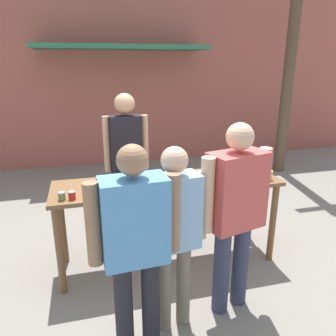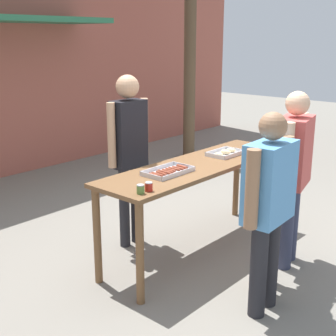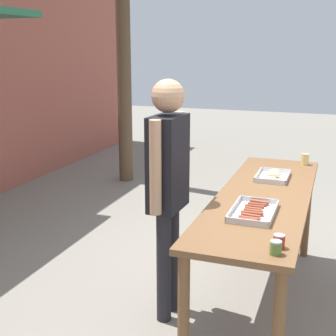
{
  "view_description": "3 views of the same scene",
  "coord_description": "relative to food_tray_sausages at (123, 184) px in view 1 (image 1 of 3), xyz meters",
  "views": [
    {
      "loc": [
        -0.8,
        -3.1,
        2.13
      ],
      "look_at": [
        0.0,
        0.0,
        1.1
      ],
      "focal_mm": 35.0,
      "sensor_mm": 36.0,
      "label": 1
    },
    {
      "loc": [
        -3.57,
        -2.74,
        2.17
      ],
      "look_at": [
        -0.46,
        -0.0,
        1.0
      ],
      "focal_mm": 50.0,
      "sensor_mm": 36.0,
      "label": 2
    },
    {
      "loc": [
        -3.39,
        -0.47,
        2.01
      ],
      "look_at": [
        -0.34,
        0.64,
        1.17
      ],
      "focal_mm": 50.0,
      "sensor_mm": 36.0,
      "label": 3
    }
  ],
  "objects": [
    {
      "name": "person_server_behind_table",
      "position": [
        0.12,
        0.64,
        0.14
      ],
      "size": [
        0.53,
        0.23,
        1.8
      ],
      "rotation": [
        0.0,
        0.0,
        -0.04
      ],
      "color": "#232328",
      "rests_on": "ground"
    },
    {
      "name": "condiment_jar_mustard",
      "position": [
        -0.58,
        -0.22,
        0.02
      ],
      "size": [
        0.06,
        0.06,
        0.08
      ],
      "color": "#567A38",
      "rests_on": "serving_table"
    },
    {
      "name": "food_tray_sausages",
      "position": [
        0.0,
        0.0,
        0.0
      ],
      "size": [
        0.47,
        0.28,
        0.04
      ],
      "color": "silver",
      "rests_on": "serving_table"
    },
    {
      "name": "food_tray_buns",
      "position": [
        0.93,
        -0.0,
        0.01
      ],
      "size": [
        0.38,
        0.26,
        0.06
      ],
      "color": "silver",
      "rests_on": "serving_table"
    },
    {
      "name": "person_customer_waiting_in_line",
      "position": [
        0.28,
        -0.92,
        -0.03
      ],
      "size": [
        0.56,
        0.27,
        1.56
      ],
      "rotation": [
        0.0,
        0.0,
        3.29
      ],
      "color": "#756B5B",
      "rests_on": "ground"
    },
    {
      "name": "person_customer_holding_hotdog",
      "position": [
        -0.05,
        -1.08,
        0.0
      ],
      "size": [
        0.66,
        0.28,
        1.64
      ],
      "rotation": [
        0.0,
        0.0,
        3.2
      ],
      "color": "#232328",
      "rests_on": "ground"
    },
    {
      "name": "building_facade_back",
      "position": [
        0.47,
        3.98,
        1.3
      ],
      "size": [
        12.0,
        1.11,
        4.5
      ],
      "color": "#A85647",
      "rests_on": "ground"
    },
    {
      "name": "ground_plane",
      "position": [
        0.47,
        0.0,
        -0.96
      ],
      "size": [
        24.0,
        24.0,
        0.0
      ],
      "primitive_type": "plane",
      "color": "gray"
    },
    {
      "name": "utility_pole",
      "position": [
        3.49,
        2.57,
        1.88
      ],
      "size": [
        1.1,
        0.21,
        5.51
      ],
      "color": "brown",
      "rests_on": "ground"
    },
    {
      "name": "serving_table",
      "position": [
        0.47,
        0.0,
        -0.14
      ],
      "size": [
        2.36,
        0.66,
        0.95
      ],
      "color": "brown",
      "rests_on": "ground"
    },
    {
      "name": "condiment_jar_ketchup",
      "position": [
        -0.49,
        -0.23,
        0.02
      ],
      "size": [
        0.06,
        0.06,
        0.08
      ],
      "color": "#B22319",
      "rests_on": "serving_table"
    },
    {
      "name": "person_customer_with_cup",
      "position": [
        0.83,
        -0.84,
        0.04
      ],
      "size": [
        0.67,
        0.37,
        1.69
      ],
      "rotation": [
        0.0,
        0.0,
        3.39
      ],
      "color": "#333851",
      "rests_on": "ground"
    },
    {
      "name": "beer_cup",
      "position": [
        1.51,
        -0.22,
        0.04
      ],
      "size": [
        0.07,
        0.07,
        0.11
      ],
      "color": "#DBC67A",
      "rests_on": "serving_table"
    }
  ]
}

